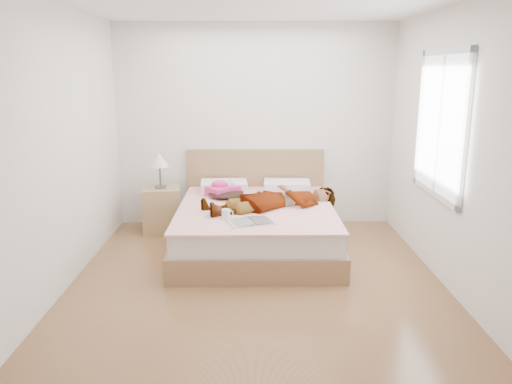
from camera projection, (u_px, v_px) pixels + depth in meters
ground at (257, 283)px, 4.85m from camera, size 4.00×4.00×0.00m
woman at (274, 196)px, 5.65m from camera, size 1.75×1.22×0.23m
hair at (226, 193)px, 6.10m from camera, size 0.49×0.58×0.08m
phone at (231, 182)px, 6.01m from camera, size 0.08×0.11×0.05m
room_shell at (441, 125)px, 4.80m from camera, size 4.00×4.00×4.00m
bed at (256, 224)px, 5.79m from camera, size 1.80×2.08×1.00m
towel at (222, 189)px, 6.12m from camera, size 0.46×0.44×0.19m
magazine at (251, 222)px, 5.05m from camera, size 0.52×0.42×0.03m
coffee_mug at (226, 214)px, 5.16m from camera, size 0.14×0.11×0.10m
plush_toy at (216, 210)px, 5.29m from camera, size 0.18×0.22×0.11m
nightstand at (162, 206)px, 6.32m from camera, size 0.53×0.48×1.01m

